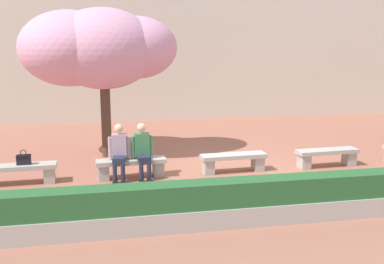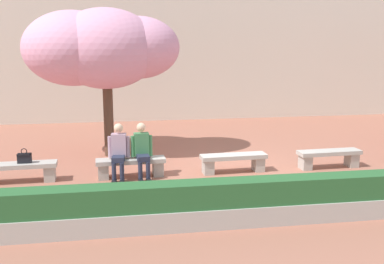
{
  "view_description": "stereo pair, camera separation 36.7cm",
  "coord_description": "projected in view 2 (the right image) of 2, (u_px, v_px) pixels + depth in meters",
  "views": [
    {
      "loc": [
        -3.09,
        -10.24,
        3.13
      ],
      "look_at": [
        -1.0,
        0.2,
        1.0
      ],
      "focal_mm": 42.0,
      "sensor_mm": 36.0,
      "label": 1
    },
    {
      "loc": [
        -2.73,
        -10.31,
        3.13
      ],
      "look_at": [
        -1.0,
        0.2,
        1.0
      ],
      "focal_mm": 42.0,
      "sensor_mm": 36.0,
      "label": 2
    }
  ],
  "objects": [
    {
      "name": "stone_bench_west_end",
      "position": [
        20.0,
        170.0,
        10.17
      ],
      "size": [
        1.64,
        0.49,
        0.45
      ],
      "color": "#ADA89E",
      "rests_on": "ground"
    },
    {
      "name": "stone_bench_near_east",
      "position": [
        329.0,
        156.0,
        11.37
      ],
      "size": [
        1.64,
        0.49,
        0.45
      ],
      "color": "#ADA89E",
      "rests_on": "ground"
    },
    {
      "name": "person_seated_left",
      "position": [
        119.0,
        149.0,
        10.4
      ],
      "size": [
        0.51,
        0.71,
        1.29
      ],
      "color": "black",
      "rests_on": "ground"
    },
    {
      "name": "person_seated_right",
      "position": [
        142.0,
        148.0,
        10.48
      ],
      "size": [
        0.51,
        0.7,
        1.29
      ],
      "color": "black",
      "rests_on": "ground"
    },
    {
      "name": "planter_hedge_foreground",
      "position": [
        278.0,
        200.0,
        7.94
      ],
      "size": [
        14.25,
        0.5,
        0.8
      ],
      "color": "#ADA89E",
      "rests_on": "ground"
    },
    {
      "name": "building_facade",
      "position": [
        179.0,
        32.0,
        19.73
      ],
      "size": [
        28.0,
        4.0,
        7.16
      ],
      "primitive_type": "cube",
      "color": "beige",
      "rests_on": "ground"
    },
    {
      "name": "ground_plane",
      "position": [
        233.0,
        172.0,
        11.03
      ],
      "size": [
        100.0,
        100.0,
        0.0
      ],
      "primitive_type": "plane",
      "color": "#9E604C"
    },
    {
      "name": "stone_bench_near_west",
      "position": [
        131.0,
        165.0,
        10.57
      ],
      "size": [
        1.64,
        0.49,
        0.45
      ],
      "color": "#ADA89E",
      "rests_on": "ground"
    },
    {
      "name": "handbag",
      "position": [
        24.0,
        157.0,
        10.14
      ],
      "size": [
        0.3,
        0.15,
        0.34
      ],
      "color": "black",
      "rests_on": "stone_bench_west_end"
    },
    {
      "name": "stone_bench_center",
      "position": [
        234.0,
        160.0,
        10.97
      ],
      "size": [
        1.64,
        0.49,
        0.45
      ],
      "color": "#ADA89E",
      "rests_on": "ground"
    },
    {
      "name": "cherry_tree_main",
      "position": [
        100.0,
        49.0,
        12.19
      ],
      "size": [
        4.26,
        3.02,
        4.05
      ],
      "color": "#513828",
      "rests_on": "ground"
    }
  ]
}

